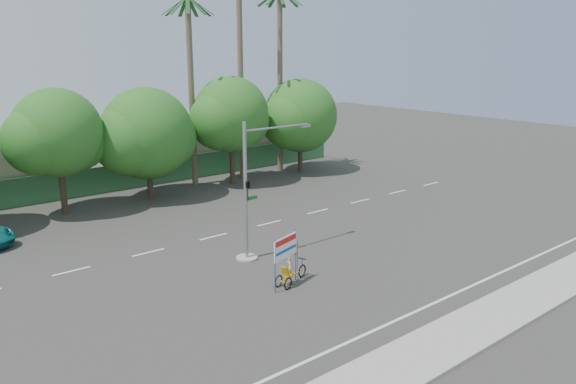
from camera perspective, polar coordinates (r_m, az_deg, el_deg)
ground at (r=27.50m, az=4.98°, el=-7.92°), size 120.00×120.00×0.00m
sidewalk_near at (r=23.23m, az=18.29°, el=-12.91°), size 50.00×2.40×0.12m
fence at (r=44.47m, az=-14.64°, el=1.76°), size 38.00×0.08×2.00m
building_right at (r=51.85m, az=-8.78°, el=4.75°), size 14.00×8.00×3.60m
tree_left at (r=38.08m, az=-22.45°, el=5.27°), size 6.66×5.60×8.07m
tree_center at (r=40.27m, az=-14.20°, el=5.52°), size 7.62×6.40×7.85m
tree_right at (r=43.56m, az=-5.86°, el=7.57°), size 6.90×5.80×8.36m
tree_far_right at (r=47.81m, az=1.22°, el=7.54°), size 7.38×6.20×7.94m
palm_tall at (r=45.63m, az=-4.90°, el=14.48°), size 3.73×3.79×17.45m
palm_mid at (r=48.02m, az=-0.83°, el=13.26°), size 3.73×3.79×15.45m
palm_short at (r=43.27m, az=-9.88°, el=12.20°), size 3.73×3.79×14.45m
traffic_signal at (r=28.11m, az=-3.79°, el=-1.09°), size 4.72×1.10×7.00m
trike_billboard at (r=25.47m, az=0.07°, el=-7.30°), size 2.46×1.01×2.50m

